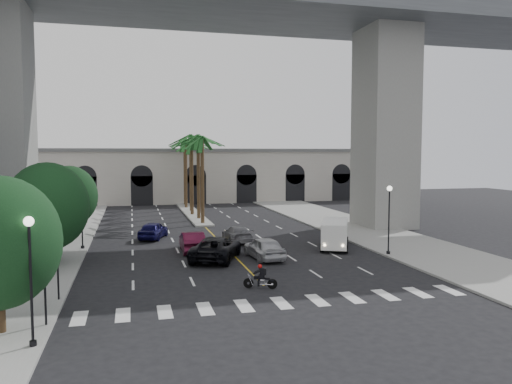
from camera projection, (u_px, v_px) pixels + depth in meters
name	position (u px, v px, depth m)	size (l,w,h in m)	color
ground	(273.00, 295.00, 27.46)	(140.00, 140.00, 0.00)	black
sidewalk_left	(32.00, 254.00, 38.33)	(8.00, 100.00, 0.15)	gray
sidewalk_right	(386.00, 238.00, 45.59)	(8.00, 100.00, 0.15)	gray
median	(192.00, 213.00, 64.20)	(2.00, 24.00, 0.20)	gray
pier_building	(179.00, 175.00, 80.32)	(71.00, 10.50, 8.50)	beige
bridge	(245.00, 42.00, 48.12)	(75.00, 13.00, 26.00)	gray
palm_a	(202.00, 141.00, 53.83)	(3.20, 3.20, 10.30)	#47331E
palm_b	(198.00, 140.00, 57.70)	(3.20, 3.20, 10.60)	#47331E
palm_c	(192.00, 144.00, 61.53)	(3.20, 3.20, 10.10)	#47331E
palm_d	(191.00, 139.00, 65.43)	(3.20, 3.20, 10.90)	#47331E
palm_e	(185.00, 143.00, 69.27)	(3.20, 3.20, 10.40)	#47331E
palm_f	(185.00, 142.00, 73.19)	(3.20, 3.20, 10.70)	#47331E
street_tree_mid	(48.00, 206.00, 33.66)	(5.44, 5.44, 7.21)	#382616
street_tree_far	(69.00, 196.00, 45.29)	(5.04, 5.04, 6.68)	#382616
lamp_post_left_near	(30.00, 270.00, 19.61)	(0.40, 0.40, 5.35)	black
lamp_post_left_far	(82.00, 210.00, 39.92)	(0.40, 0.40, 5.35)	black
lamp_post_right	(389.00, 214.00, 37.70)	(0.40, 0.40, 5.35)	black
traffic_signal_near	(44.00, 273.00, 22.11)	(0.25, 0.18, 3.65)	black
traffic_signal_far	(57.00, 255.00, 25.98)	(0.25, 0.18, 3.65)	black
motorcycle_rider	(261.00, 277.00, 28.75)	(1.87, 0.85, 1.43)	black
car_a	(264.00, 248.00, 36.84)	(1.95, 4.84, 1.65)	#B2B2B7
car_b	(192.00, 242.00, 39.52)	(1.70, 4.88, 1.61)	#4D0F26
car_c	(216.00, 248.00, 36.56)	(2.85, 6.19, 1.72)	black
car_d	(237.00, 234.00, 43.94)	(1.97, 4.84, 1.41)	slate
car_e	(153.00, 230.00, 45.47)	(1.86, 4.62, 1.57)	#100E44
cargo_van	(335.00, 233.00, 40.81)	(4.03, 5.68, 2.27)	white
pedestrian_b	(34.00, 260.00, 31.36)	(0.92, 0.72, 1.90)	black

